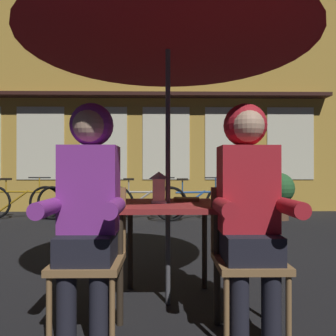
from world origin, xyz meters
TOP-DOWN VIEW (x-y plane):
  - ground_plane at (0.00, 0.00)m, footprint 60.00×60.00m
  - cafe_table at (0.00, 0.00)m, footprint 0.72×0.72m
  - patio_umbrella at (0.00, 0.00)m, footprint 2.10×2.10m
  - lantern at (-0.07, 0.01)m, footprint 0.11×0.11m
  - chair_left at (-0.48, -0.37)m, footprint 0.40×0.40m
  - chair_right at (0.48, -0.37)m, footprint 0.40×0.40m
  - person_left_hooded at (-0.48, -0.43)m, footprint 0.45×0.56m
  - person_right_hooded at (0.48, -0.43)m, footprint 0.45×0.56m
  - shopfront_building at (-0.71, 5.40)m, footprint 10.00×0.93m
  - bicycle_nearest at (-2.88, 3.97)m, footprint 1.68×0.13m
  - bicycle_second at (-1.72, 3.80)m, footprint 1.65×0.39m
  - bicycle_third at (-0.43, 3.85)m, footprint 1.68×0.08m
  - bicycle_fourth at (0.60, 3.78)m, footprint 1.66×0.39m
  - book at (0.15, 0.17)m, footprint 0.21×0.15m
  - potted_plant at (2.23, 3.85)m, footprint 0.60×0.60m

SIDE VIEW (x-z plane):
  - ground_plane at x=0.00m, z-range 0.00..0.00m
  - bicycle_nearest at x=-2.88m, z-range -0.07..0.77m
  - bicycle_second at x=-1.72m, z-range -0.07..0.77m
  - bicycle_third at x=-0.43m, z-range -0.07..0.77m
  - bicycle_fourth at x=0.60m, z-range -0.07..0.77m
  - chair_left at x=-0.48m, z-range 0.05..0.92m
  - chair_right at x=0.48m, z-range 0.05..0.92m
  - potted_plant at x=2.23m, z-range 0.08..1.00m
  - cafe_table at x=0.00m, z-range 0.27..1.01m
  - book at x=0.15m, z-range 0.74..0.76m
  - person_left_hooded at x=-0.48m, z-range 0.15..1.55m
  - person_right_hooded at x=0.48m, z-range 0.15..1.55m
  - lantern at x=-0.07m, z-range 0.75..0.98m
  - patio_umbrella at x=0.00m, z-range 0.90..3.21m
  - shopfront_building at x=-0.71m, z-range -0.01..6.19m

